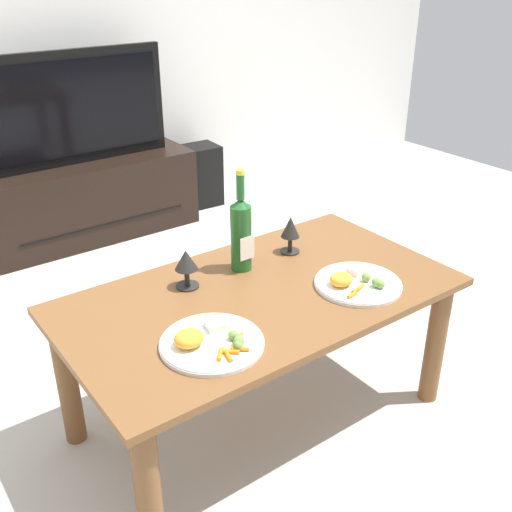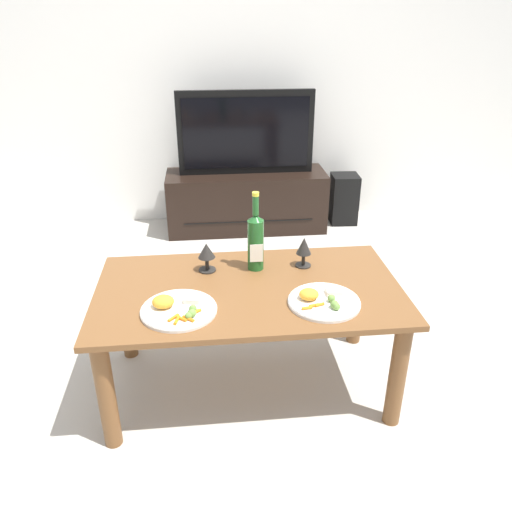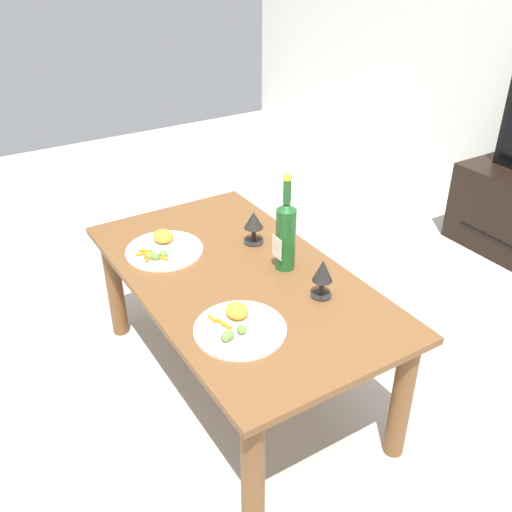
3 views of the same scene
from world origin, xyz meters
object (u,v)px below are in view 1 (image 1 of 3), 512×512
(goblet_right, at_px, (290,229))
(floor_speaker, at_px, (202,175))
(dinner_plate_right, at_px, (357,282))
(dinner_plate_left, at_px, (211,342))
(tv_screen, at_px, (78,108))
(wine_bottle, at_px, (241,231))
(dining_table, at_px, (260,316))
(goblet_left, at_px, (186,263))
(tv_stand, at_px, (90,199))

(goblet_right, bearing_deg, floor_speaker, 68.64)
(dinner_plate_right, bearing_deg, dinner_plate_left, -179.88)
(tv_screen, height_order, floor_speaker, tv_screen)
(wine_bottle, relative_size, dinner_plate_right, 1.25)
(wine_bottle, relative_size, dinner_plate_left, 1.22)
(tv_screen, distance_m, floor_speaker, 0.97)
(goblet_right, relative_size, dinner_plate_left, 0.47)
(dining_table, distance_m, goblet_right, 0.36)
(dinner_plate_right, bearing_deg, dining_table, 151.09)
(dining_table, relative_size, wine_bottle, 3.56)
(dining_table, relative_size, floor_speaker, 3.22)
(floor_speaker, relative_size, goblet_right, 2.84)
(wine_bottle, bearing_deg, tv_screen, 86.55)
(goblet_right, bearing_deg, tv_screen, 93.92)
(dinner_plate_left, bearing_deg, wine_bottle, 44.34)
(floor_speaker, height_order, goblet_right, goblet_right)
(dinner_plate_right, bearing_deg, goblet_right, 93.02)
(dinner_plate_left, bearing_deg, dining_table, 28.42)
(dining_table, xyz_separation_m, goblet_left, (-0.17, 0.17, 0.18))
(tv_stand, bearing_deg, floor_speaker, 2.84)
(floor_speaker, distance_m, goblet_right, 1.90)
(dinner_plate_left, distance_m, dinner_plate_right, 0.57)
(tv_stand, bearing_deg, tv_screen, -90.00)
(dinner_plate_left, bearing_deg, tv_screen, 77.76)
(floor_speaker, height_order, dinner_plate_right, dinner_plate_right)
(tv_screen, bearing_deg, goblet_left, -100.70)
(floor_speaker, distance_m, dinner_plate_right, 2.19)
(tv_stand, distance_m, goblet_left, 1.76)
(goblet_right, bearing_deg, wine_bottle, -179.97)
(goblet_left, height_order, goblet_right, goblet_right)
(goblet_right, bearing_deg, dinner_plate_right, -86.98)
(tv_stand, bearing_deg, goblet_right, -86.09)
(dining_table, xyz_separation_m, floor_speaker, (0.94, 1.90, -0.23))
(goblet_left, xyz_separation_m, goblet_right, (0.43, 0.00, 0.00))
(wine_bottle, distance_m, dinner_plate_right, 0.42)
(dining_table, distance_m, dinner_plate_right, 0.34)
(tv_screen, bearing_deg, dining_table, -94.56)
(dinner_plate_left, bearing_deg, goblet_left, 70.16)
(floor_speaker, bearing_deg, tv_stand, -174.21)
(tv_stand, relative_size, wine_bottle, 3.38)
(dinner_plate_right, bearing_deg, goblet_left, 144.11)
(floor_speaker, bearing_deg, goblet_left, -119.77)
(tv_screen, bearing_deg, goblet_right, -86.08)
(dining_table, bearing_deg, dinner_plate_left, -151.58)
(dining_table, relative_size, dinner_plate_right, 4.44)
(goblet_right, xyz_separation_m, dinner_plate_left, (-0.55, -0.33, -0.08))
(goblet_left, relative_size, goblet_right, 0.95)
(tv_screen, xyz_separation_m, dinner_plate_right, (0.13, -2.02, -0.22))
(dinner_plate_left, bearing_deg, tv_stand, 77.77)
(dinner_plate_left, relative_size, dinner_plate_right, 1.02)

